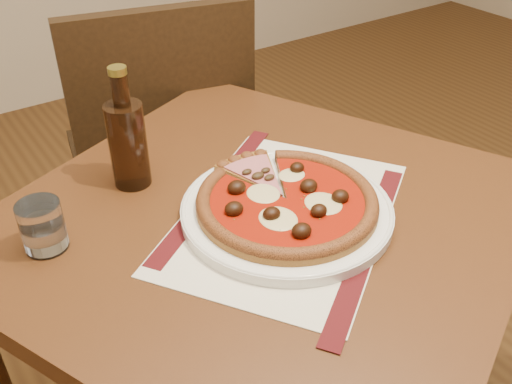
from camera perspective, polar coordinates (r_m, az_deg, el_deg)
table at (r=1.01m, az=0.65°, el=-6.65°), size 1.05×1.05×0.75m
chair_far at (r=1.57m, az=-9.53°, el=4.49°), size 0.53×0.53×0.94m
placemat at (r=0.94m, az=3.06°, el=-2.33°), size 0.55×0.51×0.00m
plate at (r=0.94m, az=3.08°, el=-1.84°), size 0.35×0.35×0.02m
pizza at (r=0.93m, az=3.13°, el=-0.86°), size 0.30×0.30×0.04m
ham_slice at (r=0.99m, az=0.56°, el=1.68°), size 0.11×0.15×0.02m
water_glass at (r=0.91m, az=-20.58°, el=-3.22°), size 0.08×0.08×0.08m
bottle at (r=1.00m, az=-12.73°, el=5.03°), size 0.07×0.07×0.22m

